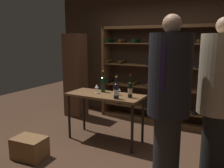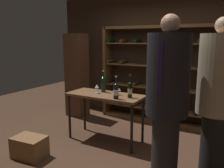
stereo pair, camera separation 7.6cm
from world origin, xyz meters
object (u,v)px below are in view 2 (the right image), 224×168
(wine_glass_stemmed_right, at_px, (118,89))
(person_guest_blue_shirt, at_px, (218,94))
(wine_bottle_black_capsule, at_px, (103,84))
(wine_rack, at_px, (166,76))
(wine_bottle_amber_reserve, at_px, (116,91))
(wine_bottle_green_slim, at_px, (130,89))
(person_bystander_dark_jacket, at_px, (167,95))
(wine_glass_stemmed_center, at_px, (97,87))
(display_cabinet, at_px, (77,75))
(wine_crate, at_px, (30,147))
(tasting_table, at_px, (105,99))

(wine_glass_stemmed_right, bearing_deg, person_guest_blue_shirt, -14.77)
(wine_glass_stemmed_right, bearing_deg, wine_bottle_black_capsule, 166.75)
(wine_rack, bearing_deg, wine_glass_stemmed_right, -107.90)
(wine_bottle_amber_reserve, bearing_deg, wine_bottle_green_slim, 46.50)
(person_bystander_dark_jacket, bearing_deg, wine_glass_stemmed_center, 149.52)
(wine_rack, height_order, wine_bottle_amber_reserve, wine_rack)
(wine_rack, xyz_separation_m, wine_bottle_amber_reserve, (-0.33, -1.54, -0.05))
(display_cabinet, height_order, wine_glass_stemmed_right, display_cabinet)
(person_guest_blue_shirt, height_order, display_cabinet, person_guest_blue_shirt)
(wine_bottle_green_slim, bearing_deg, wine_crate, -136.87)
(person_bystander_dark_jacket, bearing_deg, person_guest_blue_shirt, 31.75)
(person_guest_blue_shirt, height_order, wine_glass_stemmed_center, person_guest_blue_shirt)
(wine_bottle_amber_reserve, distance_m, wine_bottle_green_slim, 0.24)
(wine_rack, xyz_separation_m, person_guest_blue_shirt, (1.15, -1.71, 0.10))
(wine_glass_stemmed_right, bearing_deg, wine_bottle_amber_reserve, -69.75)
(wine_rack, xyz_separation_m, wine_glass_stemmed_center, (-0.81, -1.35, -0.07))
(wine_bottle_black_capsule, bearing_deg, wine_glass_stemmed_center, -110.21)
(wine_bottle_amber_reserve, relative_size, wine_glass_stemmed_right, 2.74)
(wine_bottle_green_slim, bearing_deg, wine_bottle_amber_reserve, -133.50)
(person_guest_blue_shirt, relative_size, wine_crate, 4.19)
(wine_rack, bearing_deg, wine_glass_stemmed_center, -120.97)
(wine_glass_stemmed_center, height_order, wine_glass_stemmed_right, wine_glass_stemmed_center)
(person_bystander_dark_jacket, height_order, wine_glass_stemmed_center, person_bystander_dark_jacket)
(display_cabinet, relative_size, wine_bottle_amber_reserve, 5.17)
(person_guest_blue_shirt, relative_size, wine_glass_stemmed_center, 12.82)
(wine_bottle_amber_reserve, xyz_separation_m, wine_glass_stemmed_center, (-0.48, 0.19, -0.02))
(person_bystander_dark_jacket, relative_size, wine_crate, 4.24)
(wine_bottle_black_capsule, relative_size, wine_glass_stemmed_right, 2.90)
(wine_bottle_amber_reserve, height_order, wine_bottle_green_slim, wine_bottle_green_slim)
(wine_bottle_black_capsule, bearing_deg, wine_rack, 57.98)
(person_bystander_dark_jacket, height_order, display_cabinet, person_bystander_dark_jacket)
(wine_bottle_black_capsule, bearing_deg, tasting_table, -48.55)
(wine_bottle_black_capsule, bearing_deg, person_guest_blue_shirt, -14.50)
(wine_bottle_amber_reserve, bearing_deg, person_guest_blue_shirt, -6.63)
(wine_rack, height_order, wine_glass_stemmed_center, wine_rack)
(wine_crate, bearing_deg, person_bystander_dark_jacket, 10.71)
(wine_glass_stemmed_center, bearing_deg, wine_rack, 59.03)
(wine_glass_stemmed_center, bearing_deg, person_bystander_dark_jacket, -26.67)
(person_bystander_dark_jacket, bearing_deg, wine_glass_stemmed_right, 139.83)
(wine_bottle_black_capsule, relative_size, wine_bottle_green_slim, 1.01)
(person_bystander_dark_jacket, relative_size, wine_bottle_amber_reserve, 5.60)
(wine_glass_stemmed_center, bearing_deg, wine_glass_stemmed_right, 7.50)
(wine_bottle_black_capsule, height_order, wine_bottle_green_slim, wine_bottle_black_capsule)
(wine_rack, distance_m, wine_glass_stemmed_right, 1.37)
(person_bystander_dark_jacket, distance_m, wine_glass_stemmed_center, 1.63)
(person_bystander_dark_jacket, height_order, wine_glass_stemmed_right, person_bystander_dark_jacket)
(person_guest_blue_shirt, xyz_separation_m, wine_glass_stemmed_right, (-1.57, 0.41, -0.18))
(wine_bottle_green_slim, bearing_deg, person_bystander_dark_jacket, -41.26)
(wine_rack, height_order, tasting_table, wine_rack)
(person_guest_blue_shirt, height_order, wine_crate, person_guest_blue_shirt)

